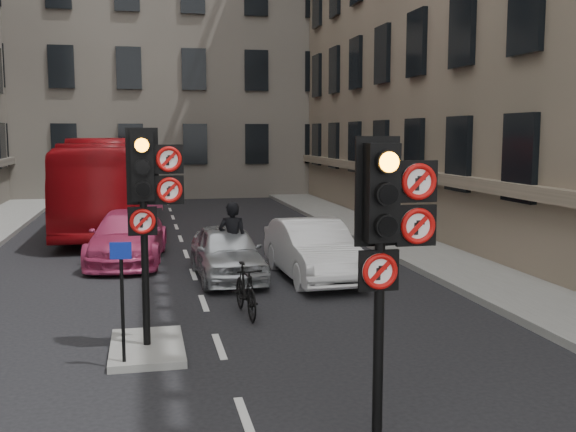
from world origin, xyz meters
name	(u,v)px	position (x,y,z in m)	size (l,w,h in m)	color
pavement_right	(438,254)	(7.20, 12.00, 0.08)	(3.00, 50.00, 0.16)	gray
centre_island	(147,348)	(-1.20, 5.00, 0.06)	(1.20, 2.00, 0.12)	gray
building_far	(159,30)	(0.00, 38.00, 10.00)	(30.00, 14.00, 20.00)	gray
signal_near	(388,225)	(1.49, 0.99, 2.58)	(0.91, 0.40, 3.58)	black
signal_far	(148,189)	(-1.11, 4.99, 2.70)	(0.91, 0.40, 3.58)	black
car_silver	(227,252)	(0.79, 10.35, 0.67)	(1.58, 3.93, 1.34)	#B5B9BD
car_white	(313,250)	(2.89, 9.91, 0.73)	(1.54, 4.41, 1.45)	silver
car_pink	(128,237)	(-1.66, 13.17, 0.70)	(1.97, 4.84, 1.40)	#C1386B
bus_red	(108,183)	(-2.50, 20.28, 1.71)	(2.87, 12.28, 3.42)	maroon
motorcycle	(246,290)	(0.74, 6.85, 0.52)	(0.49, 1.73, 1.04)	black
motorcyclist	(233,241)	(0.91, 10.13, 0.98)	(0.71, 0.47, 1.95)	black
info_sign	(122,285)	(-1.55, 4.18, 1.32)	(0.32, 0.11, 1.87)	black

